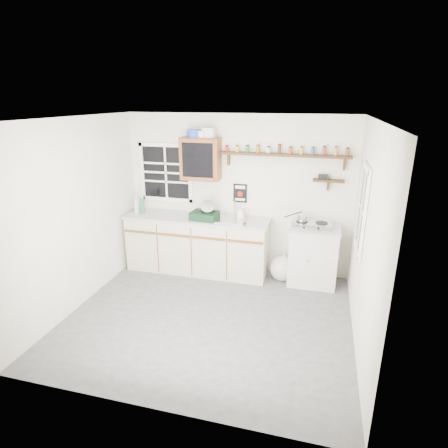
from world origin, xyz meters
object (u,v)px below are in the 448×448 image
at_px(right_cabinet, 313,255).
at_px(main_cabinet, 198,244).
at_px(dish_rack, 206,213).
at_px(upper_cabinet, 201,159).
at_px(hotplate, 312,225).
at_px(spice_shelf, 285,154).

bearing_deg(right_cabinet, main_cabinet, -179.21).
bearing_deg(dish_rack, upper_cabinet, 125.98).
distance_m(main_cabinet, upper_cabinet, 1.37).
relative_size(right_cabinet, hotplate, 1.57).
xyz_separation_m(main_cabinet, dish_rack, (0.17, -0.08, 0.56)).
height_order(upper_cabinet, spice_shelf, upper_cabinet).
bearing_deg(hotplate, right_cabinet, 16.60).
bearing_deg(spice_shelf, right_cabinet, -19.79).
distance_m(main_cabinet, right_cabinet, 1.84).
xyz_separation_m(main_cabinet, hotplate, (1.78, 0.01, 0.49)).
distance_m(right_cabinet, hotplate, 0.49).
bearing_deg(spice_shelf, upper_cabinet, -176.90).
distance_m(upper_cabinet, hotplate, 1.96).
bearing_deg(main_cabinet, spice_shelf, 9.21).
bearing_deg(hotplate, spice_shelf, 152.77).
distance_m(upper_cabinet, spice_shelf, 1.28).
bearing_deg(right_cabinet, spice_shelf, 160.21).
distance_m(main_cabinet, dish_rack, 0.59).
bearing_deg(hotplate, upper_cabinet, 172.25).
xyz_separation_m(right_cabinet, spice_shelf, (-0.52, 0.19, 1.47)).
height_order(right_cabinet, hotplate, hotplate).
height_order(upper_cabinet, dish_rack, upper_cabinet).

